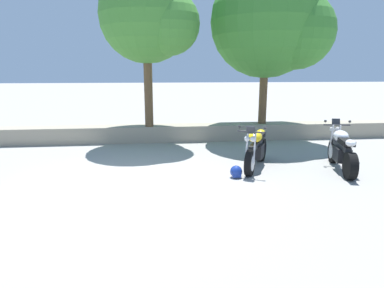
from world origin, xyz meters
TOP-DOWN VIEW (x-y plane):
  - ground_plane at (0.00, 0.00)m, footprint 120.00×120.00m
  - stone_wall at (0.00, 4.80)m, footprint 36.00×0.80m
  - motorcycle_yellow_centre at (3.15, 1.17)m, footprint 1.16×1.89m
  - motorcycle_white_far_right at (5.19, 0.76)m, footprint 0.83×2.03m
  - rider_helmet at (2.48, 0.45)m, footprint 0.28×0.28m
  - leafy_tree_far_left at (0.61, 4.50)m, footprint 3.16×3.01m
  - leafy_tree_mid_left at (4.66, 4.71)m, footprint 3.97×3.79m

SIDE VIEW (x-z plane):
  - ground_plane at x=0.00m, z-range 0.00..0.00m
  - rider_helmet at x=2.48m, z-range 0.00..0.28m
  - stone_wall at x=0.00m, z-range 0.00..0.55m
  - motorcycle_yellow_centre at x=3.15m, z-range -0.10..1.07m
  - motorcycle_white_far_right at x=5.19m, z-range -0.10..1.07m
  - leafy_tree_mid_left at x=4.66m, z-range 1.26..6.63m
  - leafy_tree_far_left at x=0.61m, z-range 1.51..6.58m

